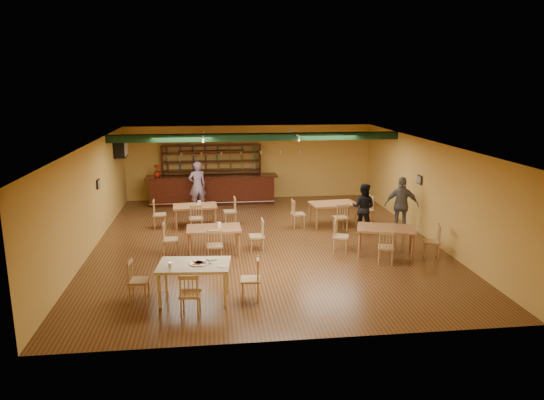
{
  "coord_description": "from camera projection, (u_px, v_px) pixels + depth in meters",
  "views": [
    {
      "loc": [
        -1.51,
        -14.47,
        4.7
      ],
      "look_at": [
        0.28,
        0.6,
        1.15
      ],
      "focal_mm": 33.3,
      "sensor_mm": 36.0,
      "label": 1
    }
  ],
  "objects": [
    {
      "name": "ac_unit",
      "position": [
        121.0,
        149.0,
        18.21
      ],
      "size": [
        0.34,
        0.7,
        0.48
      ],
      "primitive_type": "cube",
      "color": "white",
      "rests_on": "wall_left"
    },
    {
      "name": "picture_right",
      "position": [
        420.0,
        180.0,
        15.9
      ],
      "size": [
        0.04,
        0.34,
        0.28
      ],
      "primitive_type": "cube",
      "color": "black",
      "rests_on": "wall_right"
    },
    {
      "name": "track_rail_left",
      "position": [
        204.0,
        134.0,
        17.65
      ],
      "size": [
        0.05,
        2.5,
        0.05
      ],
      "primitive_type": "cube",
      "color": "white",
      "rests_on": "ceiling"
    },
    {
      "name": "ceiling_beam",
      "position": [
        256.0,
        137.0,
        17.29
      ],
      "size": [
        10.0,
        0.3,
        0.25
      ],
      "primitive_type": "cube",
      "color": "black",
      "rests_on": "ceiling"
    },
    {
      "name": "dining_table_d",
      "position": [
        385.0,
        241.0,
        14.02
      ],
      "size": [
        1.79,
        1.39,
        0.78
      ],
      "primitive_type": "cube",
      "rotation": [
        0.0,
        0.0,
        -0.32
      ],
      "color": "brown",
      "rests_on": "ground"
    },
    {
      "name": "pizza_tray",
      "position": [
        199.0,
        263.0,
        11.02
      ],
      "size": [
        0.43,
        0.43,
        0.01
      ],
      "primitive_type": "cylinder",
      "rotation": [
        0.0,
        0.0,
        -0.07
      ],
      "color": "silver",
      "rests_on": "near_table"
    },
    {
      "name": "floor",
      "position": [
        265.0,
        242.0,
        15.23
      ],
      "size": [
        12.0,
        12.0,
        0.0
      ],
      "primitive_type": "plane",
      "color": "#4F2716",
      "rests_on": "ground"
    },
    {
      "name": "dining_table_a",
      "position": [
        195.0,
        216.0,
        16.82
      ],
      "size": [
        1.49,
        0.96,
        0.72
      ],
      "primitive_type": "cube",
      "rotation": [
        0.0,
        0.0,
        0.07
      ],
      "color": "brown",
      "rests_on": "ground"
    },
    {
      "name": "patron_right_a",
      "position": [
        363.0,
        207.0,
        16.17
      ],
      "size": [
        0.96,
        0.91,
        1.57
      ],
      "primitive_type": "imported",
      "rotation": [
        0.0,
        0.0,
        2.59
      ],
      "color": "black",
      "rests_on": "ground"
    },
    {
      "name": "track_rail_right",
      "position": [
        294.0,
        133.0,
        18.01
      ],
      "size": [
        0.05,
        2.5,
        0.05
      ],
      "primitive_type": "cube",
      "color": "white",
      "rests_on": "ceiling"
    },
    {
      "name": "napkin_stack",
      "position": [
        212.0,
        259.0,
        11.26
      ],
      "size": [
        0.24,
        0.22,
        0.03
      ],
      "primitive_type": "cube",
      "rotation": [
        0.0,
        0.0,
        0.43
      ],
      "color": "white",
      "rests_on": "near_table"
    },
    {
      "name": "parmesan_shaker",
      "position": [
        170.0,
        265.0,
        10.78
      ],
      "size": [
        0.08,
        0.08,
        0.11
      ],
      "primitive_type": "cylinder",
      "rotation": [
        0.0,
        0.0,
        -0.09
      ],
      "color": "#EAE5C6",
      "rests_on": "near_table"
    },
    {
      "name": "side_plate",
      "position": [
        222.0,
        266.0,
        10.86
      ],
      "size": [
        0.24,
        0.24,
        0.01
      ],
      "primitive_type": "cylinder",
      "rotation": [
        0.0,
        0.0,
        -0.09
      ],
      "color": "white",
      "rests_on": "near_table"
    },
    {
      "name": "picture_left",
      "position": [
        98.0,
        184.0,
        15.24
      ],
      "size": [
        0.04,
        0.34,
        0.28
      ],
      "primitive_type": "cube",
      "color": "black",
      "rests_on": "wall_left"
    },
    {
      "name": "near_table",
      "position": [
        195.0,
        282.0,
        11.1
      ],
      "size": [
        1.64,
        1.13,
        0.83
      ],
      "primitive_type": "cube",
      "rotation": [
        0.0,
        0.0,
        -0.09
      ],
      "color": "tan",
      "rests_on": "ground"
    },
    {
      "name": "dining_table_b",
      "position": [
        333.0,
        214.0,
        16.94
      ],
      "size": [
        1.62,
        1.08,
        0.77
      ],
      "primitive_type": "cube",
      "rotation": [
        0.0,
        0.0,
        0.11
      ],
      "color": "brown",
      "rests_on": "ground"
    },
    {
      "name": "poinsettia",
      "position": [
        157.0,
        171.0,
        19.48
      ],
      "size": [
        0.34,
        0.34,
        0.47
      ],
      "primitive_type": "imported",
      "rotation": [
        0.0,
        0.0,
        0.35
      ],
      "color": "#A8240F",
      "rests_on": "bar_counter"
    },
    {
      "name": "dining_table_c",
      "position": [
        214.0,
        240.0,
        14.13
      ],
      "size": [
        1.52,
        0.93,
        0.75
      ],
      "primitive_type": "cube",
      "rotation": [
        0.0,
        0.0,
        0.02
      ],
      "color": "brown",
      "rests_on": "ground"
    },
    {
      "name": "pizza_server",
      "position": [
        207.0,
        262.0,
        11.09
      ],
      "size": [
        0.26,
        0.31,
        0.0
      ],
      "primitive_type": "cube",
      "rotation": [
        0.0,
        0.0,
        -0.94
      ],
      "color": "silver",
      "rests_on": "pizza_tray"
    },
    {
      "name": "patron_bar",
      "position": [
        197.0,
        185.0,
        18.97
      ],
      "size": [
        0.77,
        0.62,
        1.83
      ],
      "primitive_type": "imported",
      "rotation": [
        0.0,
        0.0,
        3.45
      ],
      "color": "#814BA2",
      "rests_on": "ground"
    },
    {
      "name": "bar_counter",
      "position": [
        212.0,
        190.0,
        19.91
      ],
      "size": [
        5.13,
        0.85,
        1.13
      ],
      "primitive_type": "cube",
      "color": "#35110A",
      "rests_on": "ground"
    },
    {
      "name": "back_bar_hutch",
      "position": [
        212.0,
        173.0,
        20.39
      ],
      "size": [
        3.96,
        0.4,
        2.28
      ],
      "primitive_type": "cube",
      "color": "#35110A",
      "rests_on": "ground"
    },
    {
      "name": "patron_right_b",
      "position": [
        402.0,
        205.0,
        15.97
      ],
      "size": [
        1.14,
        0.75,
        1.81
      ],
      "primitive_type": "imported",
      "rotation": [
        0.0,
        0.0,
        2.83
      ],
      "color": "slate",
      "rests_on": "ground"
    }
  ]
}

